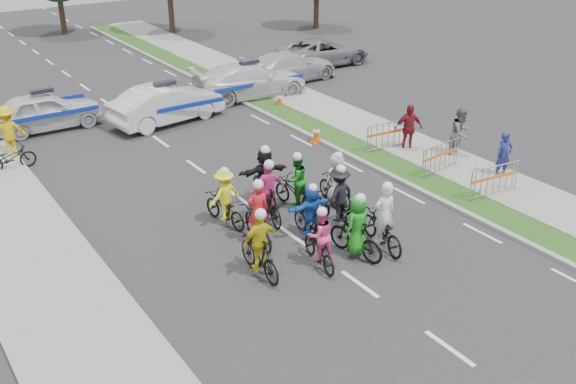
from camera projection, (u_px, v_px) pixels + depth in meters
ground at (360, 284)px, 16.13m from camera, size 90.00×90.00×0.00m
curb_right at (379, 170)px, 22.42m from camera, size 0.20×60.00×0.12m
grass_strip at (394, 166)px, 22.78m from camera, size 1.20×60.00×0.11m
sidewalk_right at (430, 154)px, 23.69m from camera, size 2.40×60.00×0.13m
sidewalk_left at (41, 272)px, 16.50m from camera, size 3.00×60.00×0.13m
rider_0 at (382, 226)px, 17.50m from camera, size 1.04×2.07×2.02m
rider_1 at (357, 232)px, 17.04m from camera, size 0.88×1.88×1.91m
rider_2 at (319, 243)px, 16.66m from camera, size 0.91×1.80×1.75m
rider_3 at (260, 250)px, 16.20m from camera, size 0.99×1.86×1.94m
rider_4 at (338, 202)px, 18.61m from camera, size 1.18×2.01×1.96m
rider_5 at (311, 215)px, 17.95m from camera, size 1.38×1.65×1.71m
rider_6 at (257, 222)px, 17.74m from camera, size 1.02×2.03×1.97m
rider_7 at (336, 184)px, 19.81m from camera, size 0.79×1.76×1.82m
rider_8 at (296, 188)px, 19.62m from camera, size 0.87×1.92×1.89m
rider_9 at (268, 198)px, 18.86m from camera, size 1.05×1.96×1.99m
rider_10 at (225, 202)px, 18.68m from camera, size 1.10×1.89×1.86m
rider_11 at (264, 180)px, 19.80m from camera, size 1.66×1.97×2.00m
police_car_0 at (45, 111)px, 26.02m from camera, size 4.56×1.92×1.54m
police_car_1 at (167, 104)px, 26.75m from camera, size 5.05×2.38×1.60m
police_car_2 at (250, 80)px, 29.94m from camera, size 5.74×2.93×1.59m
civilian_sedan at (289, 67)px, 32.38m from camera, size 5.28×2.40×1.50m
civilian_suv at (323, 52)px, 35.32m from camera, size 5.43×2.62×1.49m
spectator_0 at (504, 155)px, 21.63m from camera, size 0.68×0.54×1.64m
spectator_1 at (461, 133)px, 23.22m from camera, size 1.02×0.84×1.90m
spectator_2 at (408, 128)px, 23.75m from camera, size 1.17×0.82×1.84m
marshal_hiviz at (8, 131)px, 23.34m from camera, size 1.24×0.72×1.91m
barrier_0 at (494, 182)px, 20.34m from camera, size 2.05×0.75×1.12m
barrier_1 at (440, 159)px, 22.04m from camera, size 2.04×0.71×1.12m
barrier_2 at (388, 136)px, 24.00m from camera, size 2.04×0.70×1.12m
cone_0 at (316, 134)px, 24.84m from camera, size 0.40×0.40×0.70m
cone_1 at (280, 100)px, 28.80m from camera, size 0.40×0.40×0.70m
parked_bike at (11, 158)px, 22.37m from camera, size 1.74×0.66×0.91m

